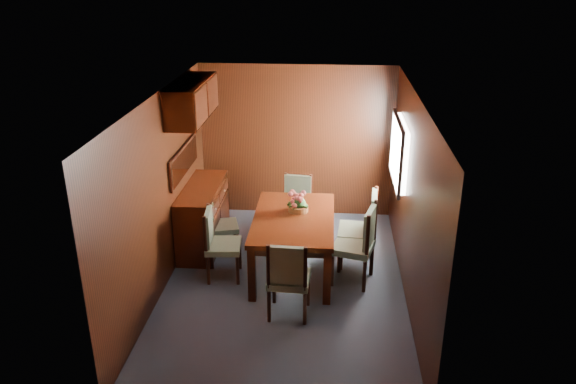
# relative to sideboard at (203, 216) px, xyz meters

# --- Properties ---
(ground) EXTENTS (4.50, 4.50, 0.00)m
(ground) POSITION_rel_sideboard_xyz_m (1.25, -1.00, -0.45)
(ground) COLOR #363E4A
(ground) RESTS_ON ground
(room_shell) EXTENTS (3.06, 4.52, 2.41)m
(room_shell) POSITION_rel_sideboard_xyz_m (1.15, -0.67, 1.18)
(room_shell) COLOR black
(room_shell) RESTS_ON ground
(sideboard) EXTENTS (0.48, 1.40, 0.90)m
(sideboard) POSITION_rel_sideboard_xyz_m (0.00, 0.00, 0.00)
(sideboard) COLOR #341206
(sideboard) RESTS_ON ground
(dining_table) EXTENTS (1.04, 1.65, 0.77)m
(dining_table) POSITION_rel_sideboard_xyz_m (1.34, -0.62, 0.21)
(dining_table) COLOR #341206
(dining_table) RESTS_ON ground
(chair_left_near) EXTENTS (0.47, 0.49, 0.95)m
(chair_left_near) POSITION_rel_sideboard_xyz_m (0.38, -0.86, 0.08)
(chair_left_near) COLOR black
(chair_left_near) RESTS_ON ground
(chair_left_far) EXTENTS (0.49, 0.50, 0.86)m
(chair_left_far) POSITION_rel_sideboard_xyz_m (0.27, -0.22, 0.03)
(chair_left_far) COLOR black
(chair_left_far) RESTS_ON ground
(chair_right_near) EXTENTS (0.59, 0.60, 1.05)m
(chair_right_near) POSITION_rel_sideboard_xyz_m (2.18, -0.84, 0.13)
(chair_right_near) COLOR black
(chair_right_near) RESTS_ON ground
(chair_right_far) EXTENTS (0.52, 0.54, 1.07)m
(chair_right_far) POSITION_rel_sideboard_xyz_m (2.25, -0.43, 0.14)
(chair_right_far) COLOR black
(chair_right_far) RESTS_ON ground
(chair_head) EXTENTS (0.49, 0.47, 0.99)m
(chair_head) POSITION_rel_sideboard_xyz_m (1.35, -1.69, 0.10)
(chair_head) COLOR black
(chair_head) RESTS_ON ground
(chair_foot) EXTENTS (0.49, 0.47, 0.92)m
(chair_foot) POSITION_rel_sideboard_xyz_m (1.30, 0.47, 0.06)
(chair_foot) COLOR black
(chair_foot) RESTS_ON ground
(flower_centerpiece) EXTENTS (0.28, 0.28, 0.28)m
(flower_centerpiece) POSITION_rel_sideboard_xyz_m (1.38, -0.43, 0.46)
(flower_centerpiece) COLOR #AB6A34
(flower_centerpiece) RESTS_ON dining_table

